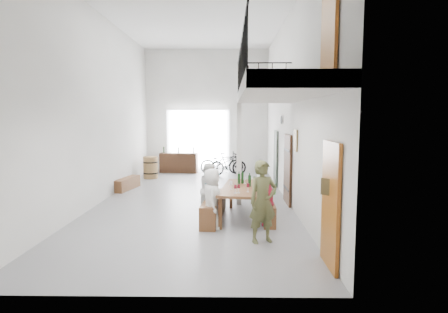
{
  "coord_description": "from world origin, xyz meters",
  "views": [
    {
      "loc": [
        1.04,
        -10.97,
        2.5
      ],
      "look_at": [
        0.87,
        -0.5,
        1.38
      ],
      "focal_mm": 30.0,
      "sensor_mm": 36.0,
      "label": 1
    }
  ],
  "objects_px": {
    "tasting_table": "(242,190)",
    "side_bench": "(127,184)",
    "bench_inner": "(214,208)",
    "oak_barrel": "(151,167)",
    "bicycle_near": "(222,163)",
    "host_standing": "(263,202)",
    "serving_counter": "(179,163)"
  },
  "relations": [
    {
      "from": "tasting_table",
      "to": "side_bench",
      "type": "distance_m",
      "value": 5.3
    },
    {
      "from": "tasting_table",
      "to": "bench_inner",
      "type": "xyz_separation_m",
      "value": [
        -0.69,
        0.0,
        -0.44
      ]
    },
    {
      "from": "tasting_table",
      "to": "serving_counter",
      "type": "relative_size",
      "value": 1.43
    },
    {
      "from": "host_standing",
      "to": "side_bench",
      "type": "bearing_deg",
      "value": 105.59
    },
    {
      "from": "oak_barrel",
      "to": "bicycle_near",
      "type": "relative_size",
      "value": 0.47
    },
    {
      "from": "tasting_table",
      "to": "side_bench",
      "type": "relative_size",
      "value": 1.65
    },
    {
      "from": "serving_counter",
      "to": "bench_inner",
      "type": "bearing_deg",
      "value": -70.47
    },
    {
      "from": "oak_barrel",
      "to": "serving_counter",
      "type": "relative_size",
      "value": 0.53
    },
    {
      "from": "oak_barrel",
      "to": "host_standing",
      "type": "relative_size",
      "value": 0.54
    },
    {
      "from": "serving_counter",
      "to": "bicycle_near",
      "type": "bearing_deg",
      "value": -5.11
    },
    {
      "from": "bench_inner",
      "to": "side_bench",
      "type": "bearing_deg",
      "value": 136.14
    },
    {
      "from": "bicycle_near",
      "to": "side_bench",
      "type": "bearing_deg",
      "value": 137.12
    },
    {
      "from": "bench_inner",
      "to": "side_bench",
      "type": "height_order",
      "value": "bench_inner"
    },
    {
      "from": "host_standing",
      "to": "serving_counter",
      "type": "bearing_deg",
      "value": 85.19
    },
    {
      "from": "oak_barrel",
      "to": "host_standing",
      "type": "xyz_separation_m",
      "value": [
        3.89,
        -7.75,
        0.38
      ]
    },
    {
      "from": "host_standing",
      "to": "bicycle_near",
      "type": "height_order",
      "value": "host_standing"
    },
    {
      "from": "bench_inner",
      "to": "oak_barrel",
      "type": "xyz_separation_m",
      "value": [
        -2.84,
        6.0,
        0.18
      ]
    },
    {
      "from": "tasting_table",
      "to": "bench_inner",
      "type": "height_order",
      "value": "tasting_table"
    },
    {
      "from": "serving_counter",
      "to": "host_standing",
      "type": "bearing_deg",
      "value": -67.02
    },
    {
      "from": "tasting_table",
      "to": "bicycle_near",
      "type": "relative_size",
      "value": 1.27
    },
    {
      "from": "oak_barrel",
      "to": "bicycle_near",
      "type": "bearing_deg",
      "value": 22.87
    },
    {
      "from": "bench_inner",
      "to": "side_bench",
      "type": "xyz_separation_m",
      "value": [
        -3.15,
        3.62,
        -0.06
      ]
    },
    {
      "from": "host_standing",
      "to": "tasting_table",
      "type": "bearing_deg",
      "value": 79.16
    },
    {
      "from": "tasting_table",
      "to": "bench_inner",
      "type": "bearing_deg",
      "value": -173.11
    },
    {
      "from": "bicycle_near",
      "to": "bench_inner",
      "type": "bearing_deg",
      "value": 178.41
    },
    {
      "from": "serving_counter",
      "to": "tasting_table",
      "type": "bearing_deg",
      "value": -65.68
    },
    {
      "from": "side_bench",
      "to": "oak_barrel",
      "type": "relative_size",
      "value": 1.63
    },
    {
      "from": "oak_barrel",
      "to": "serving_counter",
      "type": "distance_m",
      "value": 1.83
    },
    {
      "from": "side_bench",
      "to": "serving_counter",
      "type": "xyz_separation_m",
      "value": [
        1.24,
        3.95,
        0.24
      ]
    },
    {
      "from": "tasting_table",
      "to": "oak_barrel",
      "type": "height_order",
      "value": "oak_barrel"
    },
    {
      "from": "bench_inner",
      "to": "serving_counter",
      "type": "distance_m",
      "value": 7.81
    },
    {
      "from": "host_standing",
      "to": "bicycle_near",
      "type": "bearing_deg",
      "value": 74.05
    }
  ]
}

